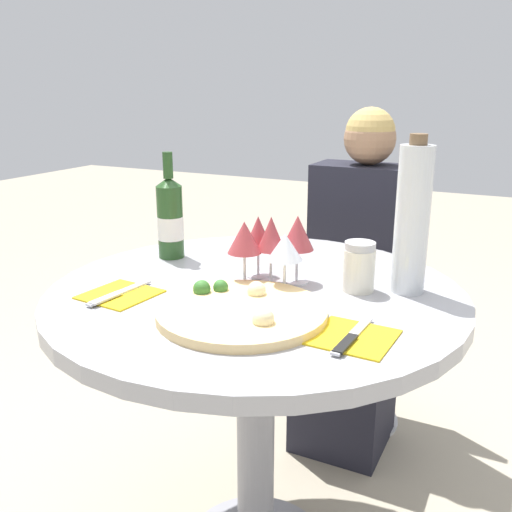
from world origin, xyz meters
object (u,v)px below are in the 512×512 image
object	(u,v)px
seated_diner	(355,300)
pizza_large	(241,311)
dining_table	(256,341)
wine_bottle	(170,218)
chair_behind_diner	(365,306)
tall_carafe	(412,219)

from	to	relation	value
seated_diner	pizza_large	size ratio (longest dim) A/B	3.29
dining_table	wine_bottle	bearing A→B (deg)	158.60
wine_bottle	pizza_large	bearing A→B (deg)	-37.81
chair_behind_diner	pizza_large	bearing A→B (deg)	90.17
pizza_large	wine_bottle	bearing A→B (deg)	142.19
chair_behind_diner	pizza_large	distance (m)	1.05
tall_carafe	pizza_large	bearing A→B (deg)	-131.82
tall_carafe	seated_diner	bearing A→B (deg)	117.14
dining_table	tall_carafe	xyz separation A→B (m)	(0.32, 0.14, 0.31)
tall_carafe	chair_behind_diner	bearing A→B (deg)	112.24
wine_bottle	tall_carafe	distance (m)	0.66
pizza_large	wine_bottle	distance (m)	0.49
chair_behind_diner	wine_bottle	distance (m)	0.90
seated_diner	tall_carafe	xyz separation A→B (m)	(0.28, -0.54, 0.43)
seated_diner	tall_carafe	distance (m)	0.75
seated_diner	dining_table	bearing A→B (deg)	86.15
seated_diner	wine_bottle	bearing A→B (deg)	56.17
chair_behind_diner	pizza_large	size ratio (longest dim) A/B	2.54
chair_behind_diner	wine_bottle	xyz separation A→B (m)	(-0.37, -0.70, 0.44)
chair_behind_diner	seated_diner	distance (m)	0.16
dining_table	pizza_large	distance (m)	0.23
chair_behind_diner	seated_diner	bearing A→B (deg)	90.00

